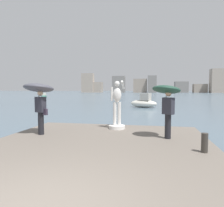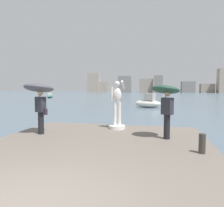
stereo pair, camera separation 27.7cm
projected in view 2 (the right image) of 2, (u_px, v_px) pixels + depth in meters
ground_plane at (147, 100)px, 41.89m from camera, size 400.00×400.00×0.00m
pier at (78, 168)px, 5.12m from camera, size 7.42×10.56×0.40m
statue_white_figure at (117, 110)px, 9.14m from camera, size 0.72×0.92×2.17m
onlooker_left at (39, 93)px, 8.09m from camera, size 1.45×1.47×2.07m
onlooker_right at (166, 96)px, 7.30m from camera, size 1.42×1.43×1.98m
mooring_bollard at (202, 144)px, 5.66m from camera, size 0.18×0.18×0.55m
boat_near at (148, 102)px, 24.29m from camera, size 3.57×2.46×1.69m
boat_mid at (50, 96)px, 52.19m from camera, size 3.26×5.17×1.22m
distant_skyline at (158, 85)px, 126.93m from camera, size 86.93×12.45×14.00m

